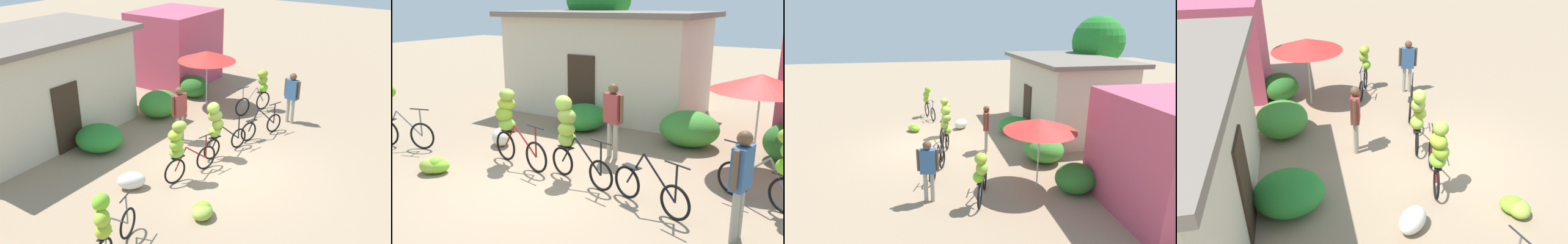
# 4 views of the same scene
# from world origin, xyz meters

# --- Properties ---
(ground_plane) EXTENTS (60.00, 60.00, 0.00)m
(ground_plane) POSITION_xyz_m (0.00, 0.00, 0.00)
(ground_plane) COLOR #967D63
(building_low) EXTENTS (6.43, 3.76, 3.21)m
(building_low) POSITION_xyz_m (-1.50, 5.92, 1.62)
(building_low) COLOR beige
(building_low) RESTS_ON ground
(shop_pink) EXTENTS (3.20, 2.80, 2.97)m
(shop_pink) POSITION_xyz_m (5.41, 5.58, 1.48)
(shop_pink) COLOR #C04964
(shop_pink) RESTS_ON ground
(tree_behind_building) EXTENTS (2.52, 2.52, 5.00)m
(tree_behind_building) POSITION_xyz_m (-3.20, 8.40, 3.69)
(tree_behind_building) COLOR brown
(tree_behind_building) RESTS_ON ground
(hedge_bush_front_left) EXTENTS (1.32, 1.42, 0.73)m
(hedge_bush_front_left) POSITION_xyz_m (-1.02, 3.58, 0.36)
(hedge_bush_front_left) COLOR #2A7F2F
(hedge_bush_front_left) RESTS_ON ground
(hedge_bush_front_right) EXTENTS (1.48, 1.34, 0.88)m
(hedge_bush_front_right) POSITION_xyz_m (1.98, 3.71, 0.44)
(hedge_bush_front_right) COLOR #3C8B32
(hedge_bush_front_right) RESTS_ON ground
(hedge_bush_mid) EXTENTS (1.02, 1.15, 0.85)m
(hedge_bush_mid) POSITION_xyz_m (4.20, 3.78, 0.42)
(hedge_bush_mid) COLOR #2B6F28
(hedge_bush_mid) RESTS_ON ground
(market_umbrella) EXTENTS (2.06, 2.06, 2.06)m
(market_umbrella) POSITION_xyz_m (3.65, 2.86, 1.89)
(market_umbrella) COLOR beige
(market_umbrella) RESTS_ON ground
(bicycle_leftmost) EXTENTS (1.63, 0.60, 1.56)m
(bicycle_leftmost) POSITION_xyz_m (-4.29, -0.04, 0.89)
(bicycle_leftmost) COLOR black
(bicycle_leftmost) RESTS_ON ground
(bicycle_near_pile) EXTENTS (1.72, 0.54, 1.68)m
(bicycle_near_pile) POSITION_xyz_m (-1.10, 0.58, 0.98)
(bicycle_near_pile) COLOR black
(bicycle_near_pile) RESTS_ON ground
(bicycle_center_loaded) EXTENTS (1.65, 0.60, 1.70)m
(bicycle_center_loaded) POSITION_xyz_m (0.51, 0.48, 0.99)
(bicycle_center_loaded) COLOR black
(bicycle_center_loaded) RESTS_ON ground
(bicycle_by_shop) EXTENTS (1.63, 0.61, 0.98)m
(bicycle_by_shop) POSITION_xyz_m (2.43, 0.04, 0.35)
(bicycle_by_shop) COLOR black
(bicycle_by_shop) RESTS_ON ground
(bicycle_rightmost) EXTENTS (1.58, 0.63, 1.49)m
(bicycle_rightmost) POSITION_xyz_m (4.32, 1.07, 0.88)
(bicycle_rightmost) COLOR black
(bicycle_rightmost) RESTS_ON ground
(banana_pile_on_ground) EXTENTS (0.73, 0.65, 0.36)m
(banana_pile_on_ground) POSITION_xyz_m (-2.08, -0.73, 0.16)
(banana_pile_on_ground) COLOR #7EBF2A
(banana_pile_on_ground) RESTS_ON ground
(produce_sack) EXTENTS (0.80, 0.81, 0.44)m
(produce_sack) POSITION_xyz_m (-2.10, 1.37, 0.22)
(produce_sack) COLOR silver
(produce_sack) RESTS_ON ground
(person_vendor) EXTENTS (0.27, 0.57, 1.72)m
(person_vendor) POSITION_xyz_m (3.94, -0.27, 1.06)
(person_vendor) COLOR gray
(person_vendor) RESTS_ON ground
(person_bystander) EXTENTS (0.56, 0.29, 1.74)m
(person_bystander) POSITION_xyz_m (0.73, 1.95, 1.07)
(person_bystander) COLOR gray
(person_bystander) RESTS_ON ground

